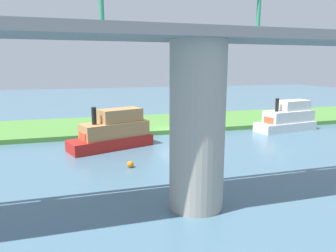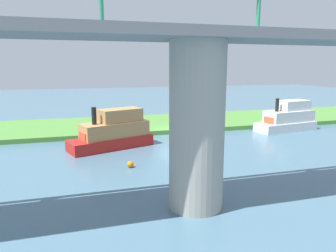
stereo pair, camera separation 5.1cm
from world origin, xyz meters
name	(u,v)px [view 1 (the left image)]	position (x,y,z in m)	size (l,w,h in m)	color
ground_plane	(171,134)	(0.00, 0.00, 0.00)	(160.00, 160.00, 0.00)	#476B7F
grassy_bank	(158,123)	(0.00, -6.00, 0.25)	(80.00, 12.00, 0.50)	#4C8438
bridge_pylon	(197,127)	(3.99, 18.00, 4.47)	(2.95, 2.95, 8.94)	#9E998E
bridge_span	(199,30)	(3.99, 17.99, 9.44)	(64.25, 4.30, 3.25)	slate
person_on_bank	(140,122)	(3.14, -2.17, 1.20)	(0.42, 0.42, 1.39)	#2D334C
mooring_post	(80,129)	(9.92, -1.48, 0.86)	(0.20, 0.20, 0.72)	brown
pontoon_yellow	(113,132)	(6.93, 4.02, 1.49)	(8.30, 5.09, 4.03)	red
motorboat_white	(194,136)	(-1.50, 3.28, 0.48)	(4.22, 2.34, 1.33)	gold
houseboat_blue	(287,118)	(-14.22, 1.67, 1.46)	(8.04, 3.73, 3.95)	white
marker_buoy	(130,164)	(6.38, 10.38, 0.25)	(0.50, 0.50, 0.50)	orange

